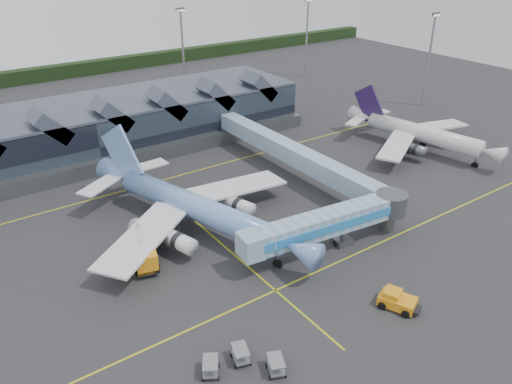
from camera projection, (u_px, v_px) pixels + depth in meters
ground at (239, 259)px, 66.45m from camera, size 260.00×260.00×0.00m
taxi_stripes at (202, 227)px, 73.73m from camera, size 120.00×60.00×0.01m
tree_line_far at (33, 75)px, 145.64m from camera, size 260.00×4.00×4.00m
terminal at (83, 131)px, 96.12m from camera, size 90.00×22.25×12.52m
light_masts at (167, 59)px, 117.15m from camera, size 132.40×42.56×22.45m
main_airliner at (192, 206)px, 71.54m from camera, size 34.34×40.40×13.25m
regional_jet at (418, 132)px, 98.97m from camera, size 29.80×32.88×11.30m
jet_bridge at (338, 221)px, 67.41m from camera, size 26.45×6.57×5.95m
fuel_truck at (142, 244)px, 66.05m from camera, size 5.09×10.70×3.58m
pushback_tug at (397, 300)px, 57.59m from camera, size 4.19×5.11×2.05m
baggage_carts at (242, 362)px, 49.30m from camera, size 7.83×6.23×1.63m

